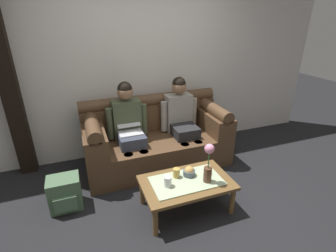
% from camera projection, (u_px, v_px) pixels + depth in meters
% --- Properties ---
extents(ground_plane, '(14.00, 14.00, 0.00)m').
position_uv_depth(ground_plane, '(189.00, 213.00, 2.81)').
color(ground_plane, black).
extents(back_wall_patterned, '(6.00, 0.12, 2.90)m').
position_uv_depth(back_wall_patterned, '(143.00, 57.00, 3.68)').
color(back_wall_patterned, silver).
rests_on(back_wall_patterned, ground_plane).
extents(timber_pillar, '(0.20, 0.20, 2.90)m').
position_uv_depth(timber_pillar, '(4.00, 66.00, 3.02)').
color(timber_pillar, black).
rests_on(timber_pillar, ground_plane).
extents(couch, '(2.00, 0.88, 0.96)m').
position_uv_depth(couch, '(156.00, 138.00, 3.66)').
color(couch, '#513823').
rests_on(couch, ground_plane).
extents(person_left, '(0.56, 0.67, 1.22)m').
position_uv_depth(person_left, '(129.00, 124.00, 3.42)').
color(person_left, '#383D4C').
rests_on(person_left, ground_plane).
extents(person_right, '(0.56, 0.67, 1.22)m').
position_uv_depth(person_right, '(181.00, 117.00, 3.66)').
color(person_right, '#232326').
rests_on(person_right, ground_plane).
extents(coffee_table, '(0.98, 0.60, 0.37)m').
position_uv_depth(coffee_table, '(186.00, 184.00, 2.76)').
color(coffee_table, brown).
rests_on(coffee_table, ground_plane).
extents(flower_vase, '(0.10, 0.10, 0.45)m').
position_uv_depth(flower_vase, '(208.00, 163.00, 2.63)').
color(flower_vase, brown).
rests_on(flower_vase, coffee_table).
extents(snack_bowl, '(0.13, 0.13, 0.11)m').
position_uv_depth(snack_bowl, '(189.00, 172.00, 2.81)').
color(snack_bowl, '#4C5666').
rests_on(snack_bowl, coffee_table).
extents(cup_near_left, '(0.07, 0.07, 0.09)m').
position_uv_depth(cup_near_left, '(207.00, 170.00, 2.84)').
color(cup_near_left, '#DBB77A').
rests_on(cup_near_left, coffee_table).
extents(cup_near_right, '(0.08, 0.08, 0.10)m').
position_uv_depth(cup_near_right, '(176.00, 173.00, 2.78)').
color(cup_near_right, gold).
rests_on(cup_near_right, coffee_table).
extents(cup_far_center, '(0.08, 0.08, 0.11)m').
position_uv_depth(cup_far_center, '(168.00, 181.00, 2.63)').
color(cup_far_center, silver).
rests_on(cup_far_center, coffee_table).
extents(backpack_left, '(0.34, 0.30, 0.39)m').
position_uv_depth(backpack_left, '(65.00, 193.00, 2.82)').
color(backpack_left, '#4C6B4C').
rests_on(backpack_left, ground_plane).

